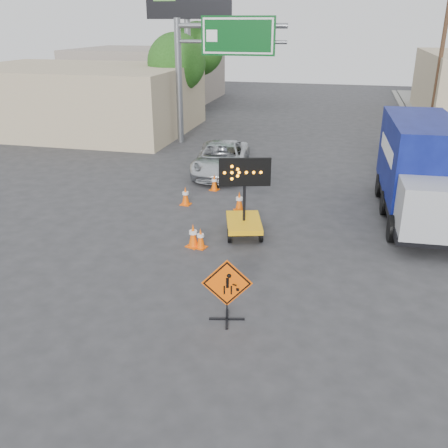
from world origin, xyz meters
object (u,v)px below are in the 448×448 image
at_px(construction_sign, 227,289).
at_px(box_truck, 419,175).
at_px(arrow_board, 244,217).
at_px(pickup_truck, 221,158).

bearing_deg(construction_sign, box_truck, 46.00).
xyz_separation_m(construction_sign, arrow_board, (-0.67, 5.16, -0.24)).
distance_m(arrow_board, pickup_truck, 7.30).
bearing_deg(arrow_board, construction_sign, -98.35).
height_order(construction_sign, arrow_board, arrow_board).
height_order(construction_sign, box_truck, box_truck).
height_order(construction_sign, pickup_truck, construction_sign).
xyz_separation_m(construction_sign, box_truck, (5.01, 8.24, 0.72)).
height_order(arrow_board, pickup_truck, arrow_board).
distance_m(arrow_board, box_truck, 6.53).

